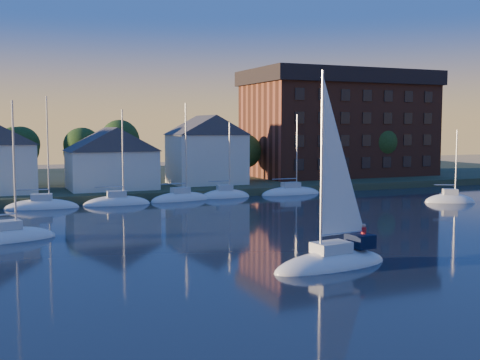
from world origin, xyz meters
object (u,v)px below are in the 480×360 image
hero_sailboat (333,258)px  drifting_sailboat_left (7,240)px  condo_block (339,123)px  drifting_sailboat_right (450,202)px  clubhouse_centre (111,157)px  clubhouse_east (206,149)px

hero_sailboat → drifting_sailboat_left: (-19.29, 17.99, -0.48)m
condo_block → drifting_sailboat_right: (-3.72, -30.66, -9.69)m
drifting_sailboat_right → drifting_sailboat_left: bearing=-146.6°
condo_block → drifting_sailboat_right: 32.37m
hero_sailboat → drifting_sailboat_right: size_ratio=1.40×
clubhouse_centre → clubhouse_east: 14.17m
clubhouse_east → condo_block: size_ratio=0.34×
clubhouse_centre → drifting_sailboat_left: 31.56m
clubhouse_east → drifting_sailboat_right: bearing=-48.0°
clubhouse_centre → drifting_sailboat_left: (-14.03, -27.82, -5.04)m
clubhouse_centre → hero_sailboat: bearing=-83.5°
condo_block → hero_sailboat: condo_block is taller
clubhouse_east → hero_sailboat: hero_sailboat is taller
clubhouse_centre → hero_sailboat: hero_sailboat is taller
drifting_sailboat_left → drifting_sailboat_right: drifting_sailboat_left is taller
clubhouse_centre → condo_block: bearing=11.2°
clubhouse_centre → hero_sailboat: (5.25, -45.81, -4.55)m
clubhouse_centre → drifting_sailboat_right: (36.28, -22.71, -5.04)m
hero_sailboat → drifting_sailboat_left: hero_sailboat is taller
clubhouse_centre → drifting_sailboat_left: bearing=-116.8°
clubhouse_centre → drifting_sailboat_left: size_ratio=0.94×
clubhouse_east → hero_sailboat: (-8.75, -47.81, -5.42)m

